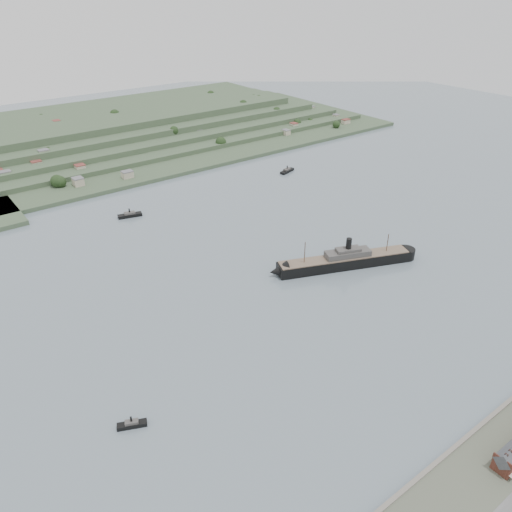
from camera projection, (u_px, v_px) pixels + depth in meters
ground at (300, 280)px, 347.00m from camera, size 1400.00×1400.00×0.00m
far_peninsula at (110, 133)px, 629.28m from camera, size 760.00×309.00×30.00m
steamship at (341, 261)px, 359.97m from camera, size 107.62×52.38×27.10m
tugboat at (132, 424)px, 233.41m from camera, size 14.16×8.99×6.23m
ferry_west at (130, 215)px, 437.14m from camera, size 21.48×10.74×7.76m
ferry_east at (287, 171)px, 536.74m from camera, size 20.43×10.91×7.38m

